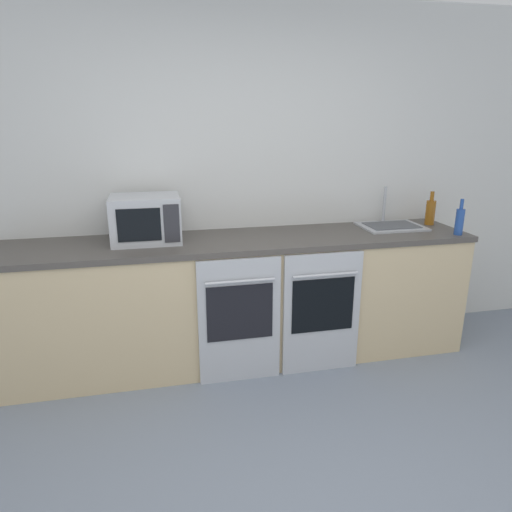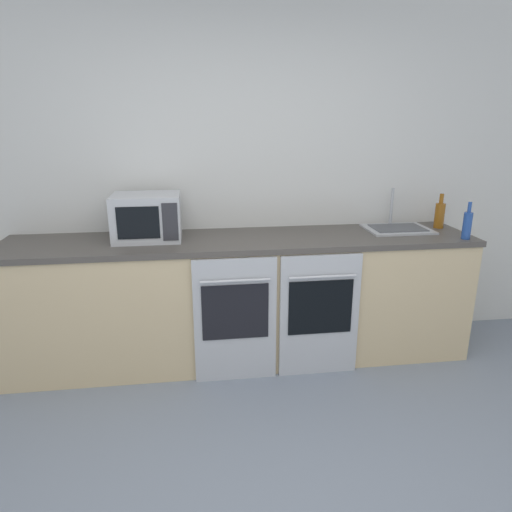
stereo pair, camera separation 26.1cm
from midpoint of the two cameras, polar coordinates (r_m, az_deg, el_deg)
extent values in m
cube|color=silver|center=(3.55, -5.07, 9.31)|extent=(10.00, 0.06, 2.60)
cube|color=#D1B789|center=(3.43, -3.92, -5.70)|extent=(3.36, 0.64, 0.90)
cube|color=#4C4742|center=(3.28, -4.09, 1.87)|extent=(3.38, 0.67, 0.04)
cube|color=#B7BABF|center=(3.12, -4.49, -8.20)|extent=(0.56, 0.03, 0.89)
cube|color=black|center=(3.07, -4.47, -7.14)|extent=(0.45, 0.01, 0.39)
cylinder|color=#B7BABF|center=(2.97, -4.51, -3.24)|extent=(0.46, 0.02, 0.02)
cube|color=#B7BABF|center=(3.24, 5.92, -7.23)|extent=(0.56, 0.03, 0.89)
cube|color=black|center=(3.20, 6.06, -6.19)|extent=(0.45, 0.01, 0.39)
cylinder|color=#B7BABF|center=(3.10, 6.32, -2.42)|extent=(0.46, 0.02, 0.02)
cube|color=#B7BABF|center=(3.27, -15.84, 4.47)|extent=(0.47, 0.37, 0.32)
cube|color=black|center=(3.10, -16.78, 3.70)|extent=(0.28, 0.01, 0.22)
cube|color=#2D2D33|center=(3.09, -12.90, 3.96)|extent=(0.10, 0.01, 0.26)
cylinder|color=#8C5114|center=(3.89, 19.18, 5.12)|extent=(0.07, 0.07, 0.19)
cylinder|color=#8C5114|center=(3.87, 19.37, 7.06)|extent=(0.03, 0.03, 0.08)
cylinder|color=#234793|center=(3.61, 22.23, 3.94)|extent=(0.06, 0.06, 0.19)
cylinder|color=#234793|center=(3.59, 22.46, 6.01)|extent=(0.03, 0.03, 0.07)
cube|color=#A8AAAF|center=(3.71, 14.65, 3.57)|extent=(0.48, 0.37, 0.01)
cube|color=#4C4F54|center=(3.71, 14.67, 3.73)|extent=(0.39, 0.26, 0.01)
cylinder|color=#A8AAAF|center=(3.81, 13.86, 6.28)|extent=(0.02, 0.02, 0.29)
camera|label=1|loc=(0.13, -92.24, -0.68)|focal=32.00mm
camera|label=2|loc=(0.13, 87.76, 0.68)|focal=32.00mm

